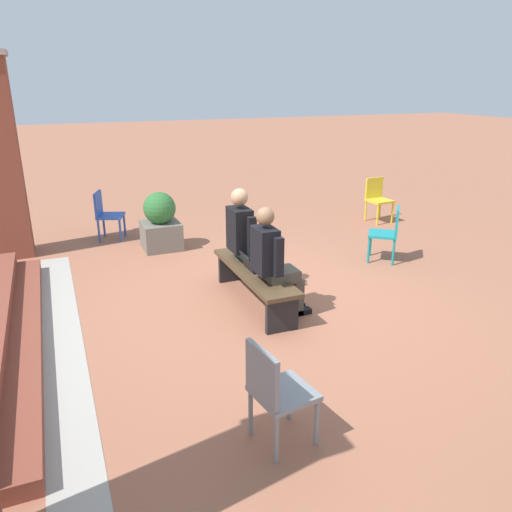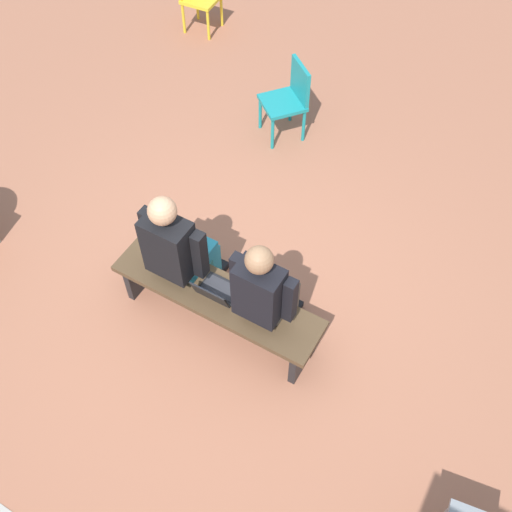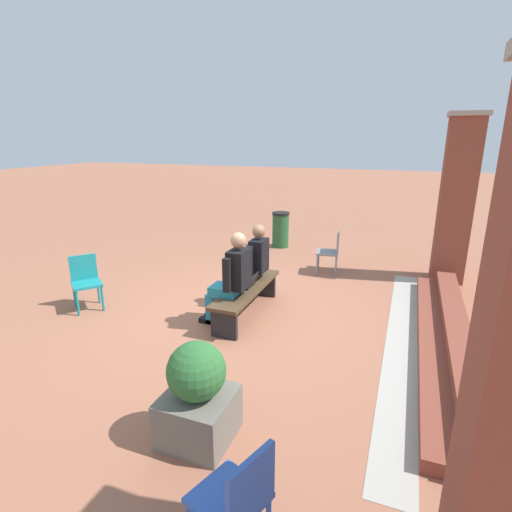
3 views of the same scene
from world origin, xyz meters
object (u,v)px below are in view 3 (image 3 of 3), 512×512
at_px(person_adult, 232,277).
at_px(plastic_chair_mid_courtyard, 86,279).
at_px(bench, 247,293).
at_px(laptop, 248,284).
at_px(planter, 198,395).
at_px(person_student, 253,262).
at_px(plastic_chair_far_left, 238,497).
at_px(litter_bin, 281,230).
at_px(plastic_chair_near_bench_left, 332,250).

xyz_separation_m(person_adult, plastic_chair_mid_courtyard, (0.28, -2.39, -0.25)).
relative_size(bench, laptop, 5.62).
relative_size(laptop, planter, 0.34).
bearing_deg(person_student, planter, 12.42).
relative_size(bench, plastic_chair_far_left, 2.14).
bearing_deg(plastic_chair_far_left, litter_bin, -164.31).
bearing_deg(person_adult, litter_bin, -171.40).
xyz_separation_m(bench, plastic_chair_far_left, (3.42, 1.35, 0.13)).
distance_m(bench, litter_bin, 4.02).
bearing_deg(plastic_chair_near_bench_left, plastic_chair_far_left, 5.14).
bearing_deg(plastic_chair_mid_courtyard, plastic_chair_far_left, 53.99).
height_order(laptop, litter_bin, litter_bin).
relative_size(person_student, plastic_chair_far_left, 1.57).
height_order(plastic_chair_far_left, planter, planter).
height_order(person_student, litter_bin, person_student).
height_order(bench, person_adult, person_adult).
bearing_deg(person_student, litter_bin, -169.45).
distance_m(laptop, planter, 2.64).
bearing_deg(bench, laptop, 121.23).
xyz_separation_m(plastic_chair_near_bench_left, litter_bin, (-1.54, -1.55, -0.05)).
bearing_deg(laptop, bench, -58.77).
distance_m(person_student, laptop, 0.46).
height_order(person_adult, plastic_chair_mid_courtyard, person_adult).
relative_size(laptop, plastic_chair_near_bench_left, 0.38).
height_order(laptop, plastic_chair_far_left, plastic_chair_far_left).
xyz_separation_m(person_adult, litter_bin, (-4.33, -0.66, -0.30)).
bearing_deg(litter_bin, person_student, 10.55).
bearing_deg(person_adult, laptop, 168.15).
relative_size(person_student, plastic_chair_near_bench_left, 1.57).
height_order(laptop, plastic_chair_mid_courtyard, plastic_chair_mid_courtyard).
bearing_deg(plastic_chair_far_left, laptop, -158.73).
xyz_separation_m(plastic_chair_near_bench_left, planter, (4.97, -0.23, -0.04)).
bearing_deg(litter_bin, plastic_chair_mid_courtyard, -20.62).
distance_m(laptop, plastic_chair_near_bench_left, 2.53).
distance_m(person_student, plastic_chair_mid_courtyard, 2.63).
height_order(laptop, planter, planter).
xyz_separation_m(bench, planter, (2.57, 0.59, 0.08)).
relative_size(person_adult, plastic_chair_near_bench_left, 1.64).
bearing_deg(person_adult, plastic_chair_near_bench_left, 162.26).
bearing_deg(plastic_chair_far_left, person_adult, -155.04).
distance_m(plastic_chair_near_bench_left, plastic_chair_mid_courtyard, 4.49).
bearing_deg(plastic_chair_near_bench_left, person_student, -24.05).
bearing_deg(plastic_chair_near_bench_left, litter_bin, -134.97).
height_order(person_student, plastic_chair_mid_courtyard, person_student).
distance_m(person_student, person_adult, 0.80).
bearing_deg(plastic_chair_mid_courtyard, person_student, 114.13).
xyz_separation_m(bench, person_adult, (0.38, -0.07, 0.38)).
bearing_deg(litter_bin, planter, 11.41).
relative_size(plastic_chair_mid_courtyard, litter_bin, 0.98).
height_order(plastic_chair_mid_courtyard, planter, planter).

